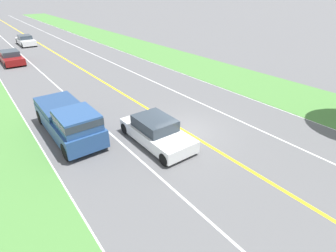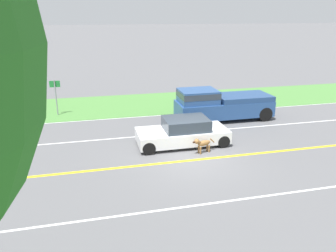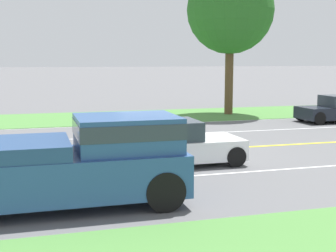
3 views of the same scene
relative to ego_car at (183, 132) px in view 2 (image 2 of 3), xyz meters
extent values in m
plane|color=#5B5B5E|center=(-1.93, 0.09, -0.62)|extent=(400.00, 400.00, 0.00)
cube|color=yellow|center=(-1.93, 0.09, -0.62)|extent=(0.18, 160.00, 0.01)
cube|color=white|center=(5.07, 0.09, -0.62)|extent=(0.14, 160.00, 0.01)
cube|color=white|center=(1.57, 0.09, -0.62)|extent=(0.10, 160.00, 0.01)
cube|color=white|center=(-5.43, 0.09, -0.62)|extent=(0.10, 160.00, 0.01)
cube|color=#4C843D|center=(8.07, 0.09, -0.61)|extent=(6.00, 160.00, 0.03)
cube|color=white|center=(0.00, 0.05, -0.15)|extent=(1.89, 4.46, 0.61)
cube|color=#2D3842|center=(0.00, -0.13, 0.44)|extent=(1.63, 2.14, 0.57)
cylinder|color=black|center=(0.86, 1.88, -0.32)|extent=(0.22, 0.61, 0.61)
cylinder|color=black|center=(0.86, -1.79, -0.32)|extent=(0.22, 0.61, 0.61)
cylinder|color=black|center=(-0.86, 1.88, -0.32)|extent=(0.22, 0.61, 0.61)
cylinder|color=black|center=(-0.86, -1.79, -0.32)|extent=(0.22, 0.61, 0.61)
ellipsoid|color=olive|center=(-1.24, -0.66, -0.14)|extent=(0.41, 0.73, 0.26)
cylinder|color=olive|center=(-1.23, -0.40, -0.45)|extent=(0.08, 0.08, 0.35)
cylinder|color=olive|center=(-1.10, -0.87, -0.45)|extent=(0.08, 0.08, 0.35)
cylinder|color=olive|center=(-1.38, -0.45, -0.45)|extent=(0.08, 0.08, 0.35)
cylinder|color=olive|center=(-1.25, -0.92, -0.45)|extent=(0.08, 0.08, 0.35)
cylinder|color=olive|center=(-1.32, -0.37, -0.04)|extent=(0.19, 0.22, 0.19)
sphere|color=olive|center=(-1.36, -0.26, 0.03)|extent=(0.29, 0.29, 0.24)
ellipsoid|color=#331E14|center=(-1.40, -0.10, 0.01)|extent=(0.13, 0.14, 0.09)
cone|color=brown|center=(-1.29, -0.25, 0.12)|extent=(0.09, 0.09, 0.11)
cone|color=brown|center=(-1.42, -0.28, 0.12)|extent=(0.09, 0.09, 0.11)
cylinder|color=olive|center=(-1.12, -1.10, -0.10)|extent=(0.12, 0.27, 0.26)
cube|color=#284C84|center=(3.35, -3.54, 0.09)|extent=(2.05, 5.80, 0.91)
cube|color=#284C84|center=(3.35, -1.86, 0.93)|extent=(1.80, 2.19, 0.77)
cube|color=#2D3842|center=(3.35, -1.86, 1.04)|extent=(1.82, 2.22, 0.34)
cube|color=navy|center=(3.35, -4.76, 0.70)|extent=(2.01, 3.30, 0.32)
cylinder|color=black|center=(4.28, -1.24, -0.19)|extent=(0.22, 0.86, 0.86)
cylinder|color=black|center=(4.28, -5.84, -0.19)|extent=(0.22, 0.86, 0.86)
cylinder|color=black|center=(2.41, -1.24, -0.19)|extent=(0.22, 0.86, 0.86)
cylinder|color=black|center=(2.41, -5.84, -0.19)|extent=(0.22, 0.86, 0.86)
cylinder|color=gray|center=(6.61, 6.44, 0.52)|extent=(0.08, 0.08, 2.27)
cube|color=#238438|center=(6.66, 6.44, 1.40)|extent=(0.03, 0.64, 0.40)
camera|label=1|loc=(6.64, 9.78, 6.65)|focal=28.00mm
camera|label=2|loc=(-14.56, 4.27, 5.53)|focal=35.00mm
camera|label=3|loc=(13.36, -3.79, 2.53)|focal=50.00mm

